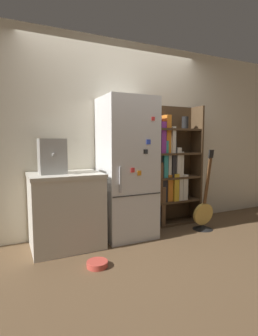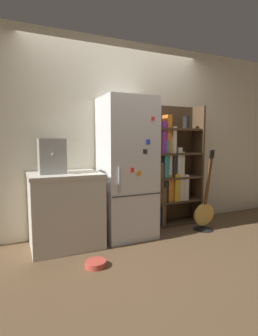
% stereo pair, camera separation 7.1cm
% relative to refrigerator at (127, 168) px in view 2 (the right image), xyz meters
% --- Properties ---
extents(ground_plane, '(16.00, 16.00, 0.00)m').
position_rel_refrigerator_xyz_m(ground_plane, '(0.00, -0.15, -0.89)').
color(ground_plane, brown).
extents(wall_back, '(8.00, 0.05, 2.60)m').
position_rel_refrigerator_xyz_m(wall_back, '(0.00, 0.33, 0.41)').
color(wall_back, beige).
rests_on(wall_back, ground_plane).
extents(refrigerator, '(0.65, 0.63, 1.79)m').
position_rel_refrigerator_xyz_m(refrigerator, '(0.00, 0.00, 0.00)').
color(refrigerator, silver).
rests_on(refrigerator, ground_plane).
extents(bookshelf, '(0.88, 0.30, 1.76)m').
position_rel_refrigerator_xyz_m(bookshelf, '(0.73, 0.18, -0.07)').
color(bookshelf, '#4C3823').
rests_on(bookshelf, ground_plane).
extents(kitchen_counter, '(0.82, 0.65, 0.87)m').
position_rel_refrigerator_xyz_m(kitchen_counter, '(-0.79, -0.01, -0.46)').
color(kitchen_counter, beige).
rests_on(kitchen_counter, ground_plane).
extents(espresso_machine, '(0.29, 0.33, 0.40)m').
position_rel_refrigerator_xyz_m(espresso_machine, '(-0.93, 0.01, 0.18)').
color(espresso_machine, '#A5A39E').
rests_on(espresso_machine, kitchen_counter).
extents(guitar, '(0.32, 0.28, 1.13)m').
position_rel_refrigerator_xyz_m(guitar, '(1.07, -0.25, -0.73)').
color(guitar, black).
rests_on(guitar, ground_plane).
extents(pet_bowl, '(0.21, 0.21, 0.06)m').
position_rel_refrigerator_xyz_m(pet_bowl, '(-0.63, -0.67, -0.86)').
color(pet_bowl, '#D84C3F').
rests_on(pet_bowl, ground_plane).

